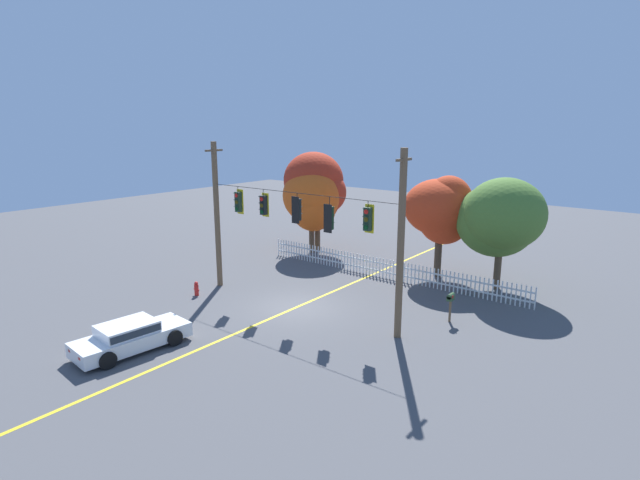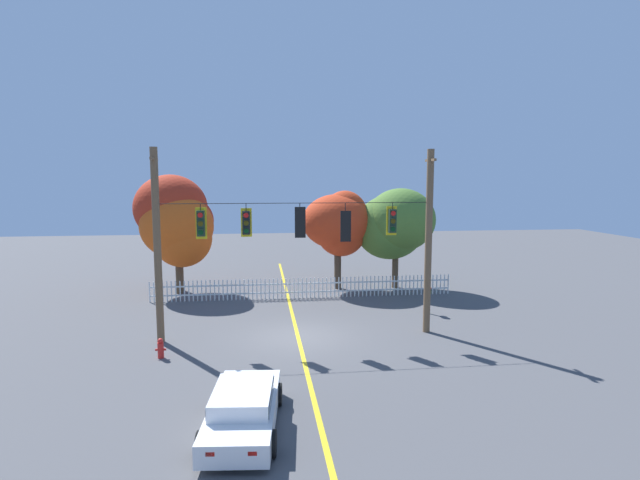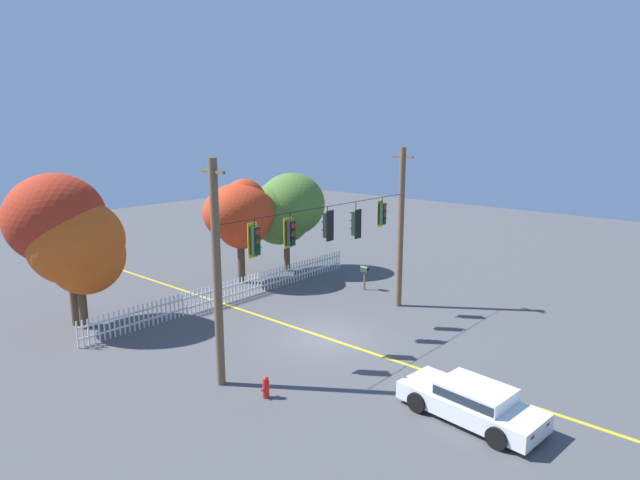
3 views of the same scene
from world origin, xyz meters
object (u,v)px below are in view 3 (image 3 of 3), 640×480
(fire_hydrant, at_px, (266,387))
(roadside_mailbox, at_px, (365,270))
(autumn_oak_far_east, at_px, (241,214))
(parked_car, at_px, (472,401))
(autumn_maple_near_fence, at_px, (64,230))
(traffic_signal_westbound_side, at_px, (356,224))
(traffic_signal_eastbound_side, at_px, (328,225))
(traffic_signal_southbound_primary, at_px, (255,241))
(autumn_maple_mid, at_px, (81,247))
(autumn_maple_far_west, at_px, (287,208))
(traffic_signal_northbound_primary, at_px, (382,214))
(traffic_signal_northbound_secondary, at_px, (290,233))

(fire_hydrant, relative_size, roadside_mailbox, 0.56)
(autumn_oak_far_east, distance_m, fire_hydrant, 14.02)
(parked_car, relative_size, roadside_mailbox, 3.38)
(autumn_maple_near_fence, bearing_deg, parked_car, -75.76)
(traffic_signal_westbound_side, relative_size, autumn_maple_near_fence, 0.23)
(traffic_signal_eastbound_side, relative_size, fire_hydrant, 1.88)
(traffic_signal_southbound_primary, distance_m, autumn_oak_far_east, 11.30)
(traffic_signal_southbound_primary, distance_m, autumn_maple_near_fence, 9.67)
(parked_car, height_order, fire_hydrant, parked_car)
(traffic_signal_southbound_primary, xyz_separation_m, autumn_maple_mid, (-2.20, 8.55, -1.13))
(traffic_signal_southbound_primary, bearing_deg, fire_hydrant, -125.88)
(fire_hydrant, bearing_deg, autumn_maple_far_west, 42.02)
(traffic_signal_southbound_primary, height_order, traffic_signal_northbound_primary, same)
(traffic_signal_westbound_side, distance_m, traffic_signal_northbound_primary, 1.97)
(traffic_signal_eastbound_side, bearing_deg, traffic_signal_northbound_primary, 0.30)
(autumn_maple_far_west, bearing_deg, fire_hydrant, -137.98)
(traffic_signal_westbound_side, relative_size, autumn_maple_far_west, 0.26)
(autumn_oak_far_east, xyz_separation_m, parked_car, (-5.17, -16.35, -3.30))
(traffic_signal_eastbound_side, relative_size, autumn_maple_near_fence, 0.21)
(fire_hydrant, bearing_deg, autumn_oak_far_east, 52.27)
(traffic_signal_westbound_side, bearing_deg, autumn_maple_far_west, 62.32)
(autumn_maple_far_west, height_order, parked_car, autumn_maple_far_west)
(parked_car, xyz_separation_m, fire_hydrant, (-3.14, 5.62, -0.24))
(autumn_oak_far_east, xyz_separation_m, roadside_mailbox, (3.34, -6.05, -2.83))
(roadside_mailbox, bearing_deg, traffic_signal_northbound_secondary, -161.69)
(traffic_signal_southbound_primary, height_order, traffic_signal_eastbound_side, same)
(traffic_signal_northbound_primary, relative_size, parked_car, 0.30)
(traffic_signal_northbound_primary, relative_size, autumn_maple_near_fence, 0.20)
(autumn_maple_mid, height_order, fire_hydrant, autumn_maple_mid)
(fire_hydrant, xyz_separation_m, roadside_mailbox, (11.65, 4.69, 0.71))
(traffic_signal_eastbound_side, bearing_deg, autumn_oak_far_east, 71.01)
(traffic_signal_northbound_secondary, xyz_separation_m, fire_hydrant, (-3.11, -1.86, -4.38))
(autumn_oak_far_east, distance_m, autumn_maple_far_west, 3.32)
(traffic_signal_eastbound_side, distance_m, autumn_maple_far_west, 10.75)
(traffic_signal_southbound_primary, xyz_separation_m, autumn_maple_near_fence, (-2.48, 9.33, -0.45))
(traffic_signal_northbound_secondary, xyz_separation_m, parked_car, (0.03, -7.48, -4.14))
(traffic_signal_westbound_side, height_order, autumn_maple_mid, autumn_maple_mid)
(autumn_maple_near_fence, height_order, fire_hydrant, autumn_maple_near_fence)
(traffic_signal_eastbound_side, relative_size, traffic_signal_westbound_side, 0.88)
(autumn_maple_mid, height_order, parked_car, autumn_maple_mid)
(traffic_signal_northbound_secondary, bearing_deg, traffic_signal_westbound_side, -0.28)
(traffic_signal_southbound_primary, height_order, autumn_maple_near_fence, autumn_maple_near_fence)
(traffic_signal_southbound_primary, relative_size, autumn_oak_far_east, 0.24)
(traffic_signal_northbound_primary, relative_size, fire_hydrant, 1.84)
(autumn_maple_mid, bearing_deg, autumn_oak_far_east, 2.01)
(autumn_oak_far_east, height_order, roadside_mailbox, autumn_oak_far_east)
(traffic_signal_westbound_side, distance_m, fire_hydrant, 8.45)
(autumn_maple_far_west, relative_size, parked_car, 1.33)
(autumn_maple_near_fence, xyz_separation_m, autumn_oak_far_east, (9.44, -0.46, -0.39))
(traffic_signal_northbound_primary, bearing_deg, autumn_maple_near_fence, 137.50)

